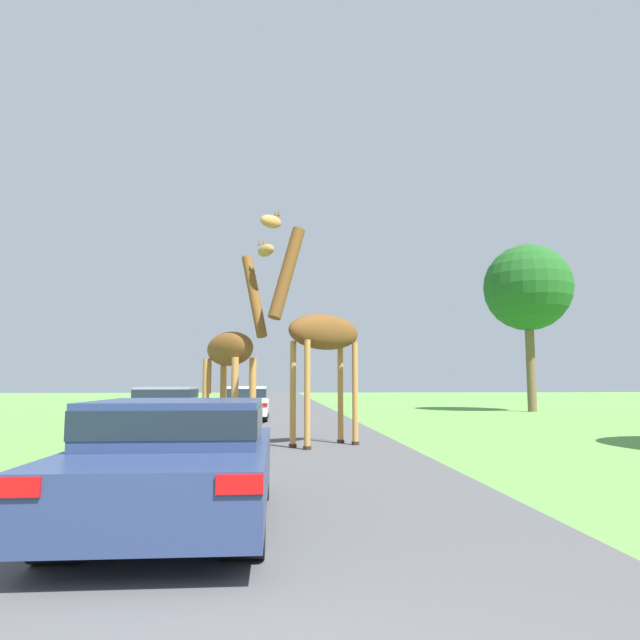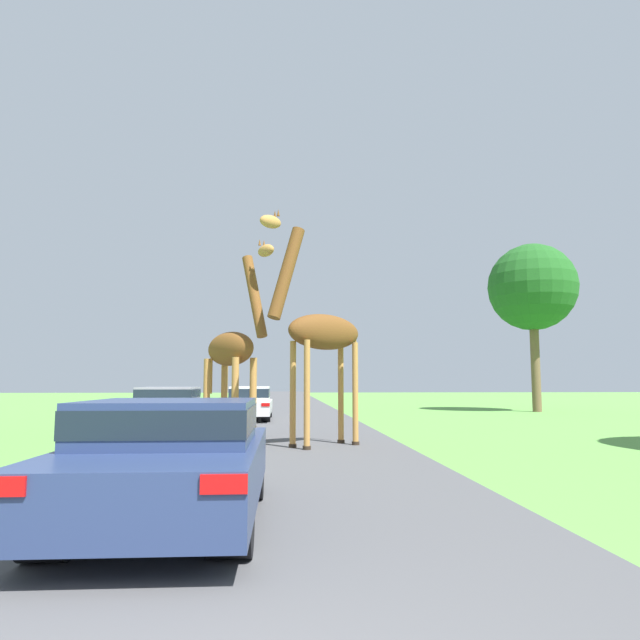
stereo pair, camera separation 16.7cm
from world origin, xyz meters
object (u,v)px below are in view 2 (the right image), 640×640
car_queue_right (250,402)px  tree_left_edge (532,288)px  car_lead_maroon (170,457)px  car_queue_left (168,407)px  giraffe_near_road (319,330)px  giraffe_companion (233,352)px

car_queue_right → tree_left_edge: tree_left_edge is taller
car_lead_maroon → car_queue_left: bearing=101.3°
giraffe_near_road → car_queue_right: size_ratio=1.15×
giraffe_companion → car_queue_left: giraffe_companion is taller
giraffe_companion → giraffe_near_road: bearing=110.6°
giraffe_companion → car_queue_right: giraffe_companion is taller
giraffe_near_road → car_lead_maroon: size_ratio=1.31×
car_queue_left → tree_left_edge: (16.36, 10.66, 5.63)m
giraffe_companion → car_queue_right: (-0.05, 8.64, -1.57)m
car_queue_right → car_queue_left: size_ratio=1.13×
giraffe_near_road → tree_left_edge: bearing=-75.0°
giraffe_near_road → tree_left_edge: 19.56m
giraffe_companion → car_queue_right: bearing=-128.9°
giraffe_near_road → car_queue_left: bearing=8.8°
giraffe_near_road → car_queue_left: 6.44m
car_queue_left → car_lead_maroon: bearing=-78.7°
car_queue_right → car_queue_left: bearing=-111.2°
giraffe_near_road → car_queue_left: (-4.33, 4.32, -1.99)m
giraffe_near_road → car_lead_maroon: bearing=127.8°
car_queue_left → tree_left_edge: size_ratio=0.48×
car_queue_left → giraffe_companion: bearing=-54.4°
giraffe_companion → tree_left_edge: (14.15, 13.75, 4.08)m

